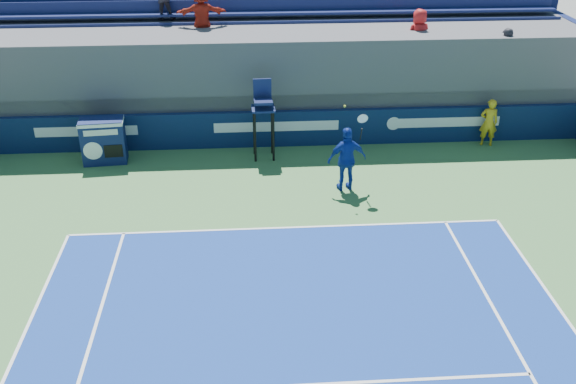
{
  "coord_description": "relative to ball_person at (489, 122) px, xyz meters",
  "views": [
    {
      "loc": [
        -0.92,
        -2.1,
        8.47
      ],
      "look_at": [
        0.0,
        11.5,
        1.25
      ],
      "focal_mm": 40.0,
      "sensor_mm": 36.0,
      "label": 1
    }
  ],
  "objects": [
    {
      "name": "tennis_player",
      "position": [
        -5.03,
        -2.8,
        0.15
      ],
      "size": [
        1.15,
        0.62,
        2.57
      ],
      "color": "navy",
      "rests_on": "apron"
    },
    {
      "name": "umpire_chair",
      "position": [
        -7.27,
        -0.44,
        0.73
      ],
      "size": [
        0.72,
        0.72,
        2.48
      ],
      "color": "black",
      "rests_on": "ground"
    },
    {
      "name": "stadium_seating",
      "position": [
        -6.85,
        2.45,
        1.05
      ],
      "size": [
        21.0,
        4.05,
        5.02
      ],
      "color": "#505055",
      "rests_on": "ground"
    },
    {
      "name": "match_clock",
      "position": [
        -12.16,
        -0.47,
        -0.06
      ],
      "size": [
        1.38,
        0.84,
        1.4
      ],
      "color": "#0E1A4A",
      "rests_on": "ground"
    },
    {
      "name": "ball_person",
      "position": [
        0.0,
        0.0,
        0.0
      ],
      "size": [
        0.62,
        0.46,
        1.57
      ],
      "primitive_type": "imported",
      "rotation": [
        0.0,
        0.0,
        2.99
      ],
      "color": "gold",
      "rests_on": "apron"
    },
    {
      "name": "back_hoarding",
      "position": [
        -6.83,
        0.4,
        -0.2
      ],
      "size": [
        20.4,
        0.21,
        1.2
      ],
      "color": "#0B1A41",
      "rests_on": "ground"
    }
  ]
}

